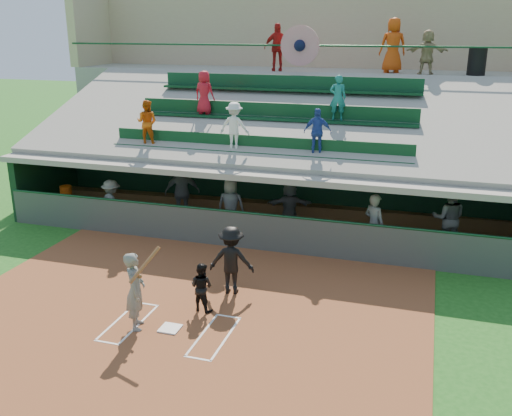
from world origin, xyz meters
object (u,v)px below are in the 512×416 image
(catcher, at_px, (202,287))
(home_plate, at_px, (170,328))
(trash_bin, at_px, (477,62))
(white_table, at_px, (65,207))
(batter_at_plate, at_px, (135,290))
(water_cooler, at_px, (66,192))

(catcher, bearing_deg, home_plate, 84.87)
(trash_bin, bearing_deg, home_plate, -116.99)
(white_table, bearing_deg, trash_bin, 49.33)
(batter_at_plate, bearing_deg, catcher, 48.12)
(home_plate, bearing_deg, water_cooler, 138.16)
(batter_at_plate, height_order, white_table, batter_at_plate)
(home_plate, relative_size, catcher, 0.37)
(home_plate, xyz_separation_m, batter_at_plate, (-0.71, -0.13, 0.87))
(water_cooler, distance_m, trash_bin, 15.25)
(batter_at_plate, height_order, trash_bin, trash_bin)
(home_plate, relative_size, trash_bin, 0.45)
(white_table, bearing_deg, home_plate, -18.64)
(catcher, relative_size, water_cooler, 2.94)
(trash_bin, bearing_deg, water_cooler, -153.37)
(home_plate, height_order, trash_bin, trash_bin)
(batter_at_plate, xyz_separation_m, white_table, (-6.06, 6.06, -0.53))
(catcher, bearing_deg, white_table, -22.19)
(batter_at_plate, relative_size, water_cooler, 4.95)
(trash_bin, bearing_deg, batter_at_plate, -119.27)
(batter_at_plate, distance_m, catcher, 1.59)
(home_plate, xyz_separation_m, water_cooler, (-6.70, 6.00, 0.87))
(water_cooler, height_order, trash_bin, trash_bin)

